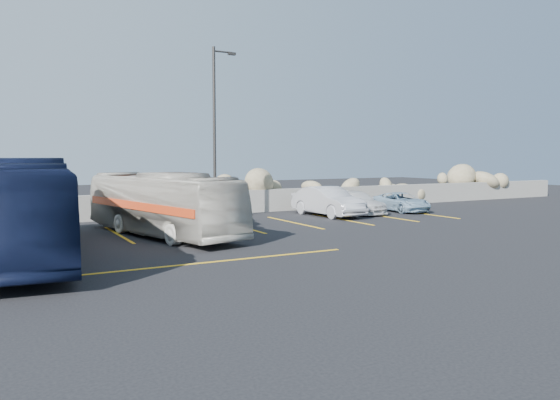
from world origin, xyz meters
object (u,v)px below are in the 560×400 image
lamppost (216,128)px  car_c (356,202)px  vintage_bus (161,204)px  tour_coach (25,208)px  car_b (328,201)px  car_a (222,209)px  car_d (401,202)px

lamppost → car_c: lamppost is taller
vintage_bus → tour_coach: bearing=-166.1°
vintage_bus → car_b: vintage_bus is taller
car_b → car_c: size_ratio=1.12×
lamppost → vintage_bus: (-3.65, -3.52, -3.09)m
vintage_bus → car_c: bearing=1.7°
lamppost → tour_coach: bearing=-144.9°
tour_coach → car_a: bearing=35.7°
car_a → car_b: size_ratio=0.83×
vintage_bus → car_b: bearing=2.8°
vintage_bus → tour_coach: (-4.84, -2.44, 0.28)m
vintage_bus → car_d: vintage_bus is taller
lamppost → car_c: bearing=-4.5°
tour_coach → car_d: 19.55m
car_c → car_d: bearing=-6.0°
vintage_bus → car_a: bearing=21.8°
tour_coach → car_a: tour_coach is taller
car_a → car_c: (7.82, 0.54, -0.05)m
tour_coach → car_c: tour_coach is taller
vintage_bus → car_c: size_ratio=2.15×
tour_coach → car_a: size_ratio=2.87×
vintage_bus → car_c: 11.66m
lamppost → car_d: lamppost is taller
vintage_bus → lamppost: bearing=31.2°
lamppost → car_b: (5.63, -0.93, -3.56)m
car_a → car_c: 7.84m
car_a → car_d: car_a is taller
vintage_bus → car_b: (9.28, 2.59, -0.46)m
lamppost → car_d: (10.39, -0.96, -3.78)m
lamppost → car_a: (-0.19, -1.14, -3.66)m
tour_coach → car_b: 15.00m
tour_coach → car_a: 9.63m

